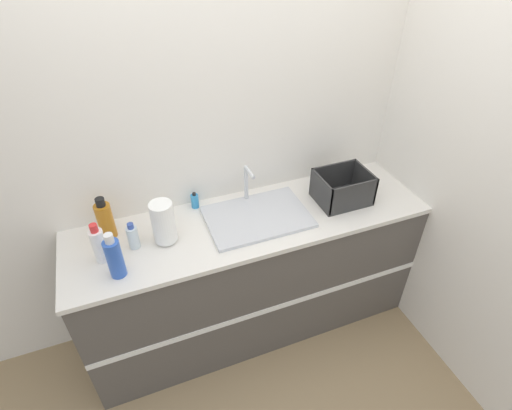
{
  "coord_description": "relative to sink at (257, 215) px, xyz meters",
  "views": [
    {
      "loc": [
        -0.63,
        -1.38,
        2.38
      ],
      "look_at": [
        0.01,
        0.26,
        1.04
      ],
      "focal_mm": 28.0,
      "sensor_mm": 36.0,
      "label": 1
    }
  ],
  "objects": [
    {
      "name": "bottle_amber",
      "position": [
        -0.81,
        0.15,
        0.09
      ],
      "size": [
        0.09,
        0.09,
        0.25
      ],
      "color": "#B26B19",
      "rests_on": "counter_cabinet"
    },
    {
      "name": "sink",
      "position": [
        0.0,
        0.0,
        0.0
      ],
      "size": [
        0.58,
        0.4,
        0.25
      ],
      "color": "silver",
      "rests_on": "counter_cabinet"
    },
    {
      "name": "bottle_white_spray",
      "position": [
        -0.86,
        -0.03,
        0.09
      ],
      "size": [
        0.07,
        0.07,
        0.23
      ],
      "color": "white",
      "rests_on": "counter_cabinet"
    },
    {
      "name": "ground_plane",
      "position": [
        -0.03,
        -0.29,
        -0.94
      ],
      "size": [
        12.0,
        12.0,
        0.0
      ],
      "primitive_type": "plane",
      "color": "#937A56"
    },
    {
      "name": "counter_cabinet",
      "position": [
        -0.03,
        -0.01,
        -0.48
      ],
      "size": [
        2.1,
        0.6,
        0.92
      ],
      "color": "#514C47",
      "rests_on": "ground_plane"
    },
    {
      "name": "bottle_clear",
      "position": [
        -0.69,
        0.01,
        0.05
      ],
      "size": [
        0.06,
        0.06,
        0.16
      ],
      "color": "silver",
      "rests_on": "counter_cabinet"
    },
    {
      "name": "dish_rack",
      "position": [
        0.54,
        -0.02,
        0.06
      ],
      "size": [
        0.31,
        0.25,
        0.19
      ],
      "color": "#2D2D2D",
      "rests_on": "counter_cabinet"
    },
    {
      "name": "soap_dispenser",
      "position": [
        -0.31,
        0.23,
        0.03
      ],
      "size": [
        0.05,
        0.05,
        0.1
      ],
      "color": "#338CCC",
      "rests_on": "counter_cabinet"
    },
    {
      "name": "wall_right",
      "position": [
        1.04,
        -0.01,
        0.36
      ],
      "size": [
        0.06,
        2.57,
        2.6
      ],
      "color": "silver",
      "rests_on": "ground_plane"
    },
    {
      "name": "wall_back",
      "position": [
        -0.03,
        0.31,
        0.36
      ],
      "size": [
        4.48,
        0.06,
        2.6
      ],
      "color": "silver",
      "rests_on": "ground_plane"
    },
    {
      "name": "paper_towel_roll",
      "position": [
        -0.53,
        -0.01,
        0.11
      ],
      "size": [
        0.12,
        0.12,
        0.25
      ],
      "color": "#4C4C51",
      "rests_on": "counter_cabinet"
    },
    {
      "name": "bottle_blue",
      "position": [
        -0.79,
        -0.17,
        0.1
      ],
      "size": [
        0.08,
        0.08,
        0.26
      ],
      "color": "#2D56B7",
      "rests_on": "counter_cabinet"
    }
  ]
}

